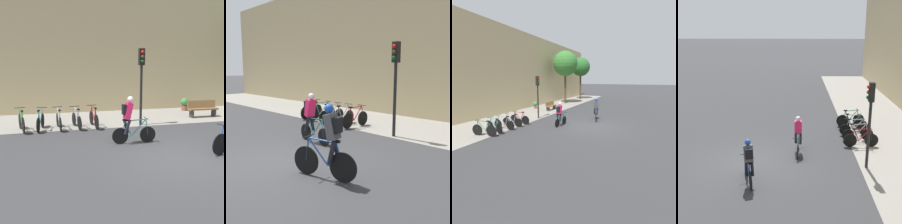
# 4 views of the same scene
# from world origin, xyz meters

# --- Properties ---
(ground) EXTENTS (200.00, 200.00, 0.00)m
(ground) POSITION_xyz_m (0.00, 0.00, 0.00)
(ground) COLOR #333335
(kerb_strip) EXTENTS (44.00, 4.50, 0.01)m
(kerb_strip) POSITION_xyz_m (0.00, 6.75, 0.00)
(kerb_strip) COLOR gray
(kerb_strip) RESTS_ON ground
(building_facade) EXTENTS (44.00, 0.60, 8.34)m
(building_facade) POSITION_xyz_m (0.00, 9.30, 4.17)
(building_facade) COLOR tan
(building_facade) RESTS_ON ground
(cyclist_pink) EXTENTS (1.65, 0.46, 1.74)m
(cyclist_pink) POSITION_xyz_m (-1.08, 1.93, 0.95)
(cyclist_pink) COLOR black
(cyclist_pink) RESTS_ON ground
(cyclist_grey) EXTENTS (1.68, 0.63, 1.79)m
(cyclist_grey) POSITION_xyz_m (1.95, 0.14, 0.95)
(cyclist_grey) COLOR black
(cyclist_grey) RESTS_ON ground
(parked_bike_0) EXTENTS (0.48, 1.63, 0.97)m
(parked_bike_0) POSITION_xyz_m (-4.98, 4.94, 0.40)
(parked_bike_0) COLOR black
(parked_bike_0) RESTS_ON ground
(parked_bike_1) EXTENTS (0.49, 1.58, 0.95)m
(parked_bike_1) POSITION_xyz_m (-4.19, 4.94, 0.39)
(parked_bike_1) COLOR black
(parked_bike_1) RESTS_ON ground
(parked_bike_2) EXTENTS (0.46, 1.65, 0.94)m
(parked_bike_2) POSITION_xyz_m (-3.39, 4.94, 0.38)
(parked_bike_2) COLOR black
(parked_bike_2) RESTS_ON ground
(parked_bike_3) EXTENTS (0.46, 1.60, 0.94)m
(parked_bike_3) POSITION_xyz_m (-2.60, 4.94, 0.38)
(parked_bike_3) COLOR black
(parked_bike_3) RESTS_ON ground
(parked_bike_4) EXTENTS (0.46, 1.69, 0.96)m
(parked_bike_4) POSITION_xyz_m (-1.80, 4.94, 0.40)
(parked_bike_4) COLOR black
(parked_bike_4) RESTS_ON ground
(traffic_light_pole) EXTENTS (0.26, 0.30, 3.56)m
(traffic_light_pole) POSITION_xyz_m (0.41, 4.75, 2.47)
(traffic_light_pole) COLOR black
(traffic_light_pole) RESTS_ON ground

